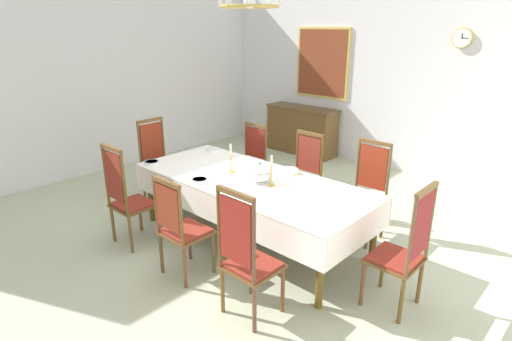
{
  "coord_description": "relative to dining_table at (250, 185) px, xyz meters",
  "views": [
    {
      "loc": [
        3.0,
        -3.18,
        2.4
      ],
      "look_at": [
        0.14,
        -0.1,
        0.91
      ],
      "focal_mm": 29.19,
      "sensor_mm": 36.0,
      "label": 1
    }
  ],
  "objects": [
    {
      "name": "framed_painting",
      "position": [
        -1.49,
        3.5,
        1.02
      ],
      "size": [
        1.12,
        0.05,
        1.27
      ],
      "color": "#D1B251"
    },
    {
      "name": "candlestick_east",
      "position": [
        0.31,
        0.0,
        0.21
      ],
      "size": [
        0.07,
        0.07,
        0.34
      ],
      "color": "gold",
      "rests_on": "tablecloth"
    },
    {
      "name": "back_wall",
      "position": [
        0.0,
        3.57,
        0.93
      ],
      "size": [
        7.21,
        0.08,
        3.25
      ],
      "primitive_type": "cube",
      "color": "silver",
      "rests_on": "ground"
    },
    {
      "name": "bowl_near_left",
      "position": [
        0.19,
        0.47,
        0.1
      ],
      "size": [
        0.19,
        0.19,
        0.04
      ],
      "color": "white",
      "rests_on": "tablecloth"
    },
    {
      "name": "chair_north_a",
      "position": [
        -0.96,
        0.99,
        -0.15
      ],
      "size": [
        0.44,
        0.42,
        1.06
      ],
      "rotation": [
        0.0,
        0.0,
        3.14
      ],
      "color": "brown",
      "rests_on": "ground"
    },
    {
      "name": "chair_north_b",
      "position": [
        -0.0,
        0.99,
        -0.14
      ],
      "size": [
        0.44,
        0.42,
        1.1
      ],
      "rotation": [
        0.0,
        0.0,
        3.14
      ],
      "color": "brown",
      "rests_on": "ground"
    },
    {
      "name": "chair_head_east",
      "position": [
        1.81,
        -0.0,
        -0.11
      ],
      "size": [
        0.42,
        0.44,
        1.19
      ],
      "rotation": [
        0.0,
        0.0,
        1.57
      ],
      "color": "brown",
      "rests_on": "ground"
    },
    {
      "name": "mounted_clock",
      "position": [
        0.91,
        3.49,
        1.51
      ],
      "size": [
        0.28,
        0.06,
        0.28
      ],
      "color": "#D1B251"
    },
    {
      "name": "bowl_near_right",
      "position": [
        -0.32,
        -0.46,
        0.1
      ],
      "size": [
        0.18,
        0.18,
        0.05
      ],
      "color": "white",
      "rests_on": "tablecloth"
    },
    {
      "name": "chair_south_b",
      "position": [
        -0.0,
        -0.99,
        -0.15
      ],
      "size": [
        0.44,
        0.42,
        1.06
      ],
      "color": "brown",
      "rests_on": "ground"
    },
    {
      "name": "left_wall",
      "position": [
        -3.64,
        0.04,
        0.93
      ],
      "size": [
        0.08,
        6.98,
        3.25
      ],
      "primitive_type": "cube",
      "color": "silver",
      "rests_on": "ground"
    },
    {
      "name": "soup_tureen",
      "position": [
        0.15,
        0.0,
        0.18
      ],
      "size": [
        0.28,
        0.28,
        0.22
      ],
      "color": "white",
      "rests_on": "tablecloth"
    },
    {
      "name": "candlestick_west",
      "position": [
        -0.31,
        0.0,
        0.21
      ],
      "size": [
        0.07,
        0.07,
        0.34
      ],
      "color": "gold",
      "rests_on": "tablecloth"
    },
    {
      "name": "chair_south_c",
      "position": [
        0.9,
        -0.99,
        -0.1
      ],
      "size": [
        0.44,
        0.42,
        1.2
      ],
      "color": "brown",
      "rests_on": "ground"
    },
    {
      "name": "chair_south_a",
      "position": [
        -0.96,
        -0.99,
        -0.11
      ],
      "size": [
        0.44,
        0.42,
        1.19
      ],
      "color": "brown",
      "rests_on": "ground"
    },
    {
      "name": "spoon_primary",
      "position": [
        0.32,
        0.49,
        0.08
      ],
      "size": [
        0.06,
        0.17,
        0.01
      ],
      "rotation": [
        0.0,
        0.0,
        -0.24
      ],
      "color": "gold",
      "rests_on": "tablecloth"
    },
    {
      "name": "chair_north_c",
      "position": [
        0.9,
        0.99,
        -0.12
      ],
      "size": [
        0.44,
        0.42,
        1.15
      ],
      "rotation": [
        0.0,
        0.0,
        3.14
      ],
      "color": "brown",
      "rests_on": "ground"
    },
    {
      "name": "ground",
      "position": [
        0.0,
        0.04,
        -0.72
      ],
      "size": [
        7.21,
        6.98,
        0.04
      ],
      "primitive_type": "cube",
      "color": "#B4BB9C"
    },
    {
      "name": "spoon_secondary",
      "position": [
        -0.45,
        -0.44,
        0.08
      ],
      "size": [
        0.05,
        0.18,
        0.01
      ],
      "rotation": [
        0.0,
        0.0,
        0.16
      ],
      "color": "gold",
      "rests_on": "tablecloth"
    },
    {
      "name": "chandelier",
      "position": [
        -0.0,
        0.0,
        1.88
      ],
      "size": [
        0.6,
        0.6,
        0.66
      ],
      "color": "gold"
    },
    {
      "name": "chair_head_west",
      "position": [
        -1.81,
        -0.0,
        -0.12
      ],
      "size": [
        0.42,
        0.44,
        1.16
      ],
      "rotation": [
        0.0,
        0.0,
        -1.57
      ],
      "color": "brown",
      "rests_on": "ground"
    },
    {
      "name": "bowl_far_left",
      "position": [
        -1.25,
        -0.45,
        0.09
      ],
      "size": [
        0.19,
        0.19,
        0.04
      ],
      "color": "white",
      "rests_on": "tablecloth"
    },
    {
      "name": "tablecloth",
      "position": [
        0.0,
        -0.0,
        -0.0
      ],
      "size": [
        2.81,
        1.18,
        0.32
      ],
      "color": "white",
      "rests_on": "dining_table"
    },
    {
      "name": "bowl_far_right",
      "position": [
        -1.11,
        0.44,
        0.1
      ],
      "size": [
        0.18,
        0.18,
        0.04
      ],
      "color": "white",
      "rests_on": "tablecloth"
    },
    {
      "name": "dining_table",
      "position": [
        0.0,
        0.0,
        0.0
      ],
      "size": [
        2.79,
        1.16,
        0.76
      ],
      "color": "brown",
      "rests_on": "ground"
    },
    {
      "name": "sideboard",
      "position": [
        -1.72,
        3.25,
        -0.24
      ],
      "size": [
        1.44,
        0.48,
        0.9
      ],
      "rotation": [
        0.0,
        0.0,
        3.14
      ],
      "color": "brown",
      "rests_on": "ground"
    }
  ]
}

